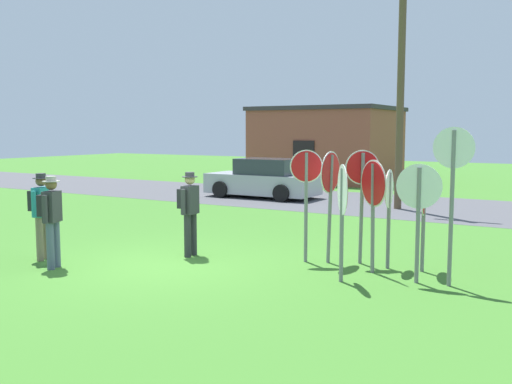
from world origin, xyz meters
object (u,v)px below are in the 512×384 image
Objects in this scene: utility_pole at (401,72)px; person_near_signs at (41,210)px; stop_sign_leaning_left at (419,202)px; person_with_sunhat at (51,215)px; parked_car_on_street at (264,180)px; stop_sign_nearest at (373,196)px; person_holding_notes at (189,207)px; stop_sign_far_back at (306,187)px; stop_sign_leaning_right at (330,187)px; stop_sign_tallest at (424,202)px; stop_sign_rear_right at (389,202)px; stop_sign_rear_left at (342,202)px; stop_sign_center_cluster at (453,180)px; stop_sign_low_front at (362,188)px.

person_near_signs is (-3.83, -11.07, -3.46)m from utility_pole.
person_with_sunhat is at bearing -158.23° from stop_sign_leaning_left.
utility_pole is 1.99× the size of parked_car_on_street.
stop_sign_leaning_left is at bearing 21.77° from person_with_sunhat.
person_holding_notes is at bearing -171.10° from stop_sign_nearest.
stop_sign_far_back is 1.01× the size of stop_sign_leaning_right.
stop_sign_tallest reaches higher than person_holding_notes.
stop_sign_rear_right is (1.56, 0.29, -0.21)m from stop_sign_far_back.
parked_car_on_street is at bearing 97.84° from person_near_signs.
person_holding_notes is at bearing -164.80° from stop_sign_rear_right.
stop_sign_leaning_right is at bearing -172.59° from stop_sign_tallest.
stop_sign_center_cluster is at bearing 22.13° from stop_sign_rear_left.
stop_sign_rear_right is (7.77, -8.75, 0.57)m from parked_car_on_street.
person_near_signs is 1.00× the size of person_holding_notes.
stop_sign_nearest is at bearing -50.38° from parked_car_on_street.
parked_car_on_street is 2.26× the size of stop_sign_tallest.
stop_sign_center_cluster is (3.62, -8.91, -2.70)m from utility_pole.
stop_sign_nearest reaches higher than parked_car_on_street.
stop_sign_nearest is 0.93× the size of stop_sign_low_front.
stop_sign_rear_right is at bearing -171.62° from stop_sign_tallest.
stop_sign_center_cluster is 5.19m from person_holding_notes.
stop_sign_far_back is 1.61m from stop_sign_rear_right.
stop_sign_leaning_right is at bearing 167.45° from stop_sign_center_cluster.
utility_pole is at bearing 105.89° from stop_sign_rear_right.
stop_sign_leaning_left is at bearing -45.17° from stop_sign_rear_right.
stop_sign_nearest is 0.78× the size of stop_sign_center_cluster.
utility_pole reaches higher than stop_sign_nearest.
stop_sign_rear_left reaches higher than parked_car_on_street.
stop_sign_far_back is 0.84× the size of stop_sign_center_cluster.
stop_sign_rear_right is at bearing 6.87° from stop_sign_leaning_right.
stop_sign_rear_right is at bearing -48.38° from parked_car_on_street.
stop_sign_rear_left is at bearing -53.75° from parked_car_on_street.
stop_sign_far_back reaches higher than stop_sign_nearest.
stop_sign_center_cluster reaches higher than stop_sign_leaning_right.
person_holding_notes is at bearing -165.73° from stop_sign_tallest.
person_near_signs is at bearing -152.59° from stop_sign_low_front.
person_near_signs is (-6.81, -2.92, -0.28)m from stop_sign_tallest.
person_holding_notes is at bearing -176.40° from stop_sign_leaning_left.
stop_sign_low_front is at bearing 127.13° from stop_sign_nearest.
stop_sign_leaning_right is at bearing -158.65° from stop_sign_low_front.
utility_pole reaches higher than parked_car_on_street.
person_with_sunhat is at bearing -125.75° from person_holding_notes.
stop_sign_low_front is (-1.19, -0.01, 0.20)m from stop_sign_tallest.
stop_sign_low_front is at bearing 171.47° from stop_sign_rear_right.
stop_sign_far_back is at bearing -159.35° from stop_sign_low_front.
stop_sign_leaning_left is 2.36m from stop_sign_far_back.
parked_car_on_street is at bearing 126.25° from stop_sign_rear_left.
stop_sign_tallest is 0.63m from stop_sign_rear_right.
stop_sign_far_back is at bearing -84.77° from utility_pole.
stop_sign_tallest is (-0.13, 0.85, -0.09)m from stop_sign_leaning_left.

